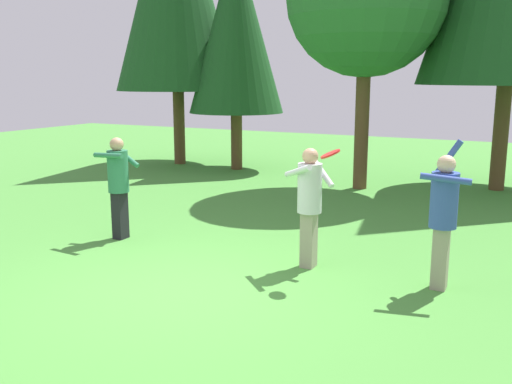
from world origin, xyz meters
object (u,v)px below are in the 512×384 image
person_bystander (118,179)px  tree_left (236,27)px  person_catcher (310,197)px  frisbee (330,154)px  person_thrower (443,210)px

person_bystander → tree_left: tree_left is taller
person_catcher → frisbee: frisbee is taller
tree_left → person_bystander: bearing=-75.9°
person_thrower → frisbee: (-1.43, -0.22, 0.64)m
frisbee → tree_left: (-5.57, 7.53, 2.35)m
person_catcher → person_thrower: bearing=33.1°
frisbee → person_catcher: bearing=145.8°
person_bystander → person_thrower: bearing=3.3°
person_catcher → person_bystander: person_catcher is taller
person_bystander → tree_left: size_ratio=0.26×
person_catcher → frisbee: size_ratio=4.90×
person_thrower → tree_left: bearing=-55.2°
person_thrower → frisbee: bearing=-0.0°
person_catcher → tree_left: tree_left is taller
frisbee → tree_left: 9.66m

